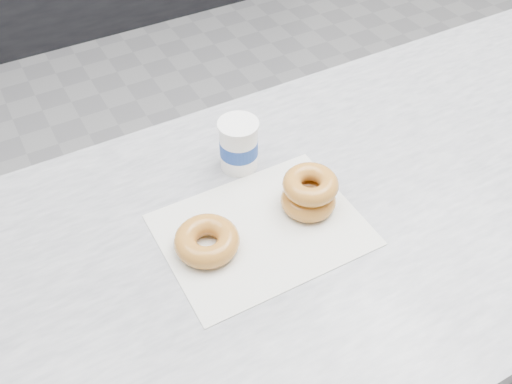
# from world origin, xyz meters

# --- Properties ---
(ground) EXTENTS (5.00, 5.00, 0.00)m
(ground) POSITION_xyz_m (0.00, 0.00, 0.00)
(ground) COLOR #959598
(ground) RESTS_ON ground
(counter) EXTENTS (3.06, 0.76, 0.90)m
(counter) POSITION_xyz_m (0.00, -0.60, 0.45)
(counter) COLOR #333335
(counter) RESTS_ON ground
(wax_paper) EXTENTS (0.34, 0.26, 0.00)m
(wax_paper) POSITION_xyz_m (-0.40, -0.58, 0.90)
(wax_paper) COLOR silver
(wax_paper) RESTS_ON counter
(donut_single) EXTENTS (0.14, 0.14, 0.04)m
(donut_single) POSITION_xyz_m (-0.50, -0.57, 0.92)
(donut_single) COLOR #C47735
(donut_single) RESTS_ON wax_paper
(donut_stack) EXTENTS (0.13, 0.13, 0.07)m
(donut_stack) POSITION_xyz_m (-0.30, -0.57, 0.94)
(donut_stack) COLOR #C47735
(donut_stack) RESTS_ON wax_paper
(coffee_cup) EXTENTS (0.09, 0.09, 0.10)m
(coffee_cup) POSITION_xyz_m (-0.36, -0.41, 0.95)
(coffee_cup) COLOR white
(coffee_cup) RESTS_ON counter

